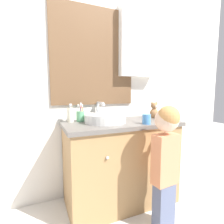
{
  "coord_description": "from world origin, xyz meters",
  "views": [
    {
      "loc": [
        -0.71,
        -1.1,
        1.06
      ],
      "look_at": [
        -0.11,
        0.28,
        0.88
      ],
      "focal_mm": 28.0,
      "sensor_mm": 36.0,
      "label": 1
    }
  ],
  "objects": [
    {
      "name": "child_figure",
      "position": [
        0.16,
        -0.1,
        0.6
      ],
      "size": [
        0.2,
        0.47,
        0.96
      ],
      "color": "slate",
      "rests_on": "ground_plane"
    },
    {
      "name": "sink_basin",
      "position": [
        -0.15,
        0.36,
        0.82
      ],
      "size": [
        0.37,
        0.43,
        0.18
      ],
      "color": "silver",
      "rests_on": "vanity_counter"
    },
    {
      "name": "drinking_cup",
      "position": [
        0.15,
        0.14,
        0.82
      ],
      "size": [
        0.07,
        0.07,
        0.08
      ],
      "primitive_type": "cylinder",
      "color": "#4789D1",
      "rests_on": "vanity_counter"
    },
    {
      "name": "wall_back",
      "position": [
        0.01,
        0.62,
        1.28
      ],
      "size": [
        3.2,
        0.18,
        2.5
      ],
      "color": "silver",
      "rests_on": "ground_plane"
    },
    {
      "name": "teddy_bear",
      "position": [
        0.42,
        0.39,
        0.86
      ],
      "size": [
        0.09,
        0.08,
        0.17
      ],
      "color": "#9E7047",
      "rests_on": "vanity_counter"
    },
    {
      "name": "ground_plane",
      "position": [
        0.0,
        0.0,
        0.0
      ],
      "size": [
        10.0,
        10.0,
        0.0
      ],
      "primitive_type": "plane",
      "color": "beige"
    },
    {
      "name": "soap_dispenser",
      "position": [
        -0.43,
        0.49,
        0.85
      ],
      "size": [
        0.06,
        0.06,
        0.17
      ],
      "color": "beige",
      "rests_on": "vanity_counter"
    },
    {
      "name": "toothbrush_holder",
      "position": [
        -0.34,
        0.49,
        0.83
      ],
      "size": [
        0.07,
        0.07,
        0.18
      ],
      "color": "#66B27F",
      "rests_on": "vanity_counter"
    },
    {
      "name": "vanity_counter",
      "position": [
        0.0,
        0.33,
        0.39
      ],
      "size": [
        1.05,
        0.53,
        0.78
      ],
      "color": "#A37A4C",
      "rests_on": "ground_plane"
    }
  ]
}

